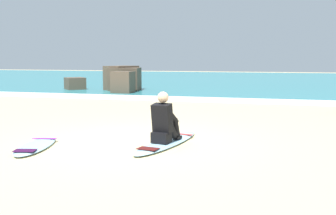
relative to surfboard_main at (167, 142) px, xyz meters
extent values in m
plane|color=#CCB584|center=(-0.65, -0.01, -0.04)|extent=(80.00, 80.00, 0.00)
cube|color=teal|center=(-0.65, 21.49, 0.01)|extent=(80.00, 28.00, 0.10)
cube|color=white|center=(-0.65, 7.79, 0.02)|extent=(80.00, 0.90, 0.11)
ellipsoid|color=#9ED1E5|center=(0.00, 0.00, 0.00)|extent=(0.91, 2.54, 0.07)
cube|color=red|center=(0.11, 0.69, 0.04)|extent=(0.49, 0.18, 0.01)
cube|color=#4A1311|center=(-0.13, -0.78, 0.04)|extent=(0.40, 0.30, 0.01)
cube|color=black|center=(-0.04, -0.26, 0.14)|extent=(0.36, 0.31, 0.20)
cylinder|color=black|center=(-0.11, -0.06, 0.29)|extent=(0.22, 0.43, 0.43)
cylinder|color=black|center=(-0.08, 0.14, 0.26)|extent=(0.17, 0.28, 0.42)
cube|color=black|center=(-0.08, 0.21, 0.07)|extent=(0.14, 0.23, 0.05)
cylinder|color=black|center=(0.09, -0.10, 0.29)|extent=(0.22, 0.43, 0.43)
cylinder|color=black|center=(0.14, 0.10, 0.26)|extent=(0.17, 0.28, 0.42)
cube|color=black|center=(0.16, 0.17, 0.07)|extent=(0.14, 0.23, 0.05)
cube|color=black|center=(-0.04, -0.22, 0.49)|extent=(0.39, 0.35, 0.57)
sphere|color=beige|center=(-0.03, -0.19, 0.88)|extent=(0.21, 0.21, 0.21)
cylinder|color=black|center=(-0.15, -0.05, 0.52)|extent=(0.16, 0.41, 0.31)
cylinder|color=black|center=(0.13, -0.10, 0.52)|extent=(0.16, 0.41, 0.31)
ellipsoid|color=#9ED1E5|center=(-2.25, -0.96, 0.00)|extent=(0.94, 1.81, 0.07)
cube|color=purple|center=(-2.37, -0.49, 0.04)|extent=(0.49, 0.22, 0.01)
cube|color=#351037|center=(-2.11, -1.49, 0.04)|extent=(0.41, 0.32, 0.01)
cube|color=brown|center=(-5.40, 10.91, 0.59)|extent=(1.47, 1.74, 1.24)
cube|color=brown|center=(-7.69, 10.53, 0.30)|extent=(1.25, 1.25, 0.67)
cube|color=brown|center=(-5.13, 10.68, 0.54)|extent=(1.63, 1.64, 1.16)
cube|color=brown|center=(-4.68, 9.33, 0.48)|extent=(0.89, 0.81, 1.03)
camera|label=1|loc=(2.10, -7.39, 1.62)|focal=43.67mm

